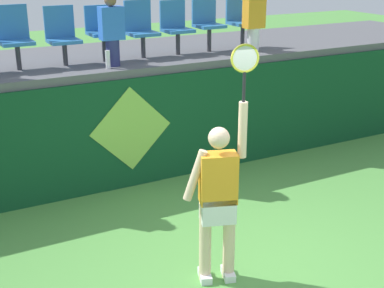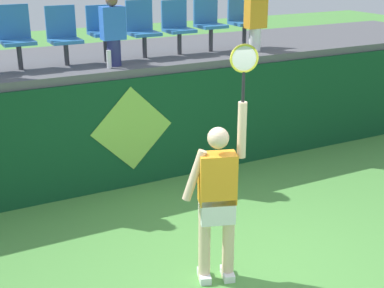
{
  "view_description": "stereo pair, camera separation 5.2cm",
  "coord_description": "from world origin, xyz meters",
  "px_view_note": "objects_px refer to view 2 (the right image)",
  "views": [
    {
      "loc": [
        -3.03,
        -4.29,
        3.41
      ],
      "look_at": [
        -0.18,
        1.02,
        1.24
      ],
      "focal_mm": 51.18,
      "sensor_mm": 36.0,
      "label": 1
    },
    {
      "loc": [
        -2.98,
        -4.32,
        3.41
      ],
      "look_at": [
        -0.18,
        1.02,
        1.24
      ],
      "focal_mm": 51.18,
      "sensor_mm": 36.0,
      "label": 2
    }
  ],
  "objects_px": {
    "stadium_chair_2": "(63,34)",
    "stadium_chair_7": "(242,18)",
    "stadium_chair_3": "(103,29)",
    "stadium_chair_6": "(209,22)",
    "spectator_0": "(256,18)",
    "stadium_chair_4": "(142,27)",
    "tennis_player": "(218,196)",
    "water_bottle": "(109,59)",
    "spectator_1": "(113,30)",
    "stadium_chair_1": "(16,35)",
    "stadium_chair_5": "(177,25)"
  },
  "relations": [
    {
      "from": "stadium_chair_3",
      "to": "stadium_chair_5",
      "type": "relative_size",
      "value": 0.97
    },
    {
      "from": "stadium_chair_2",
      "to": "spectator_0",
      "type": "height_order",
      "value": "spectator_0"
    },
    {
      "from": "stadium_chair_4",
      "to": "spectator_1",
      "type": "bearing_deg",
      "value": -145.32
    },
    {
      "from": "spectator_0",
      "to": "spectator_1",
      "type": "distance_m",
      "value": 2.48
    },
    {
      "from": "water_bottle",
      "to": "stadium_chair_2",
      "type": "xyz_separation_m",
      "value": [
        -0.48,
        0.57,
        0.32
      ]
    },
    {
      "from": "spectator_0",
      "to": "spectator_1",
      "type": "height_order",
      "value": "spectator_0"
    },
    {
      "from": "stadium_chair_4",
      "to": "spectator_0",
      "type": "distance_m",
      "value": 1.89
    },
    {
      "from": "stadium_chair_3",
      "to": "stadium_chair_5",
      "type": "height_order",
      "value": "stadium_chair_5"
    },
    {
      "from": "water_bottle",
      "to": "spectator_0",
      "type": "xyz_separation_m",
      "value": [
        2.61,
        0.17,
        0.42
      ]
    },
    {
      "from": "stadium_chair_4",
      "to": "spectator_1",
      "type": "xyz_separation_m",
      "value": [
        -0.64,
        -0.44,
        0.05
      ]
    },
    {
      "from": "water_bottle",
      "to": "stadium_chair_3",
      "type": "xyz_separation_m",
      "value": [
        0.13,
        0.56,
        0.35
      ]
    },
    {
      "from": "tennis_player",
      "to": "stadium_chair_7",
      "type": "bearing_deg",
      "value": 54.6
    },
    {
      "from": "stadium_chair_3",
      "to": "stadium_chair_6",
      "type": "xyz_separation_m",
      "value": [
        1.83,
        0.0,
        0.0
      ]
    },
    {
      "from": "stadium_chair_4",
      "to": "stadium_chair_1",
      "type": "bearing_deg",
      "value": 179.98
    },
    {
      "from": "stadium_chair_7",
      "to": "spectator_0",
      "type": "relative_size",
      "value": 0.85
    },
    {
      "from": "stadium_chair_4",
      "to": "stadium_chair_7",
      "type": "bearing_deg",
      "value": -0.09
    },
    {
      "from": "water_bottle",
      "to": "stadium_chair_4",
      "type": "distance_m",
      "value": 1.01
    },
    {
      "from": "stadium_chair_4",
      "to": "spectator_1",
      "type": "distance_m",
      "value": 0.77
    },
    {
      "from": "tennis_player",
      "to": "stadium_chair_4",
      "type": "height_order",
      "value": "stadium_chair_4"
    },
    {
      "from": "stadium_chair_3",
      "to": "stadium_chair_5",
      "type": "bearing_deg",
      "value": 0.35
    },
    {
      "from": "tennis_player",
      "to": "stadium_chair_2",
      "type": "distance_m",
      "value": 3.83
    },
    {
      "from": "water_bottle",
      "to": "spectator_1",
      "type": "height_order",
      "value": "spectator_1"
    },
    {
      "from": "tennis_player",
      "to": "spectator_0",
      "type": "distance_m",
      "value": 4.29
    },
    {
      "from": "spectator_0",
      "to": "stadium_chair_1",
      "type": "bearing_deg",
      "value": 173.85
    },
    {
      "from": "stadium_chair_3",
      "to": "stadium_chair_5",
      "type": "xyz_separation_m",
      "value": [
        1.24,
        0.01,
        -0.01
      ]
    },
    {
      "from": "stadium_chair_6",
      "to": "stadium_chair_1",
      "type": "bearing_deg",
      "value": 179.81
    },
    {
      "from": "stadium_chair_1",
      "to": "stadium_chair_3",
      "type": "xyz_separation_m",
      "value": [
        1.28,
        -0.01,
        -0.0
      ]
    },
    {
      "from": "stadium_chair_1",
      "to": "stadium_chair_4",
      "type": "xyz_separation_m",
      "value": [
        1.91,
        -0.0,
        -0.01
      ]
    },
    {
      "from": "tennis_player",
      "to": "stadium_chair_2",
      "type": "height_order",
      "value": "stadium_chair_2"
    },
    {
      "from": "water_bottle",
      "to": "stadium_chair_2",
      "type": "height_order",
      "value": "stadium_chair_2"
    },
    {
      "from": "stadium_chair_4",
      "to": "stadium_chair_6",
      "type": "xyz_separation_m",
      "value": [
        1.19,
        -0.01,
        0.01
      ]
    },
    {
      "from": "stadium_chair_1",
      "to": "spectator_0",
      "type": "bearing_deg",
      "value": -6.15
    },
    {
      "from": "stadium_chair_1",
      "to": "stadium_chair_6",
      "type": "bearing_deg",
      "value": -0.19
    },
    {
      "from": "stadium_chair_1",
      "to": "stadium_chair_4",
      "type": "distance_m",
      "value": 1.91
    },
    {
      "from": "spectator_0",
      "to": "water_bottle",
      "type": "bearing_deg",
      "value": -176.29
    },
    {
      "from": "stadium_chair_5",
      "to": "spectator_0",
      "type": "relative_size",
      "value": 0.8
    },
    {
      "from": "stadium_chair_2",
      "to": "stadium_chair_7",
      "type": "xyz_separation_m",
      "value": [
        3.09,
        -0.0,
        0.06
      ]
    },
    {
      "from": "tennis_player",
      "to": "water_bottle",
      "type": "distance_m",
      "value": 3.15
    },
    {
      "from": "stadium_chair_6",
      "to": "spectator_0",
      "type": "relative_size",
      "value": 0.79
    },
    {
      "from": "stadium_chair_5",
      "to": "stadium_chair_6",
      "type": "bearing_deg",
      "value": -0.57
    },
    {
      "from": "stadium_chair_5",
      "to": "stadium_chair_4",
      "type": "bearing_deg",
      "value": 179.65
    },
    {
      "from": "stadium_chair_4",
      "to": "spectator_1",
      "type": "height_order",
      "value": "spectator_1"
    },
    {
      "from": "stadium_chair_6",
      "to": "stadium_chair_7",
      "type": "relative_size",
      "value": 0.93
    },
    {
      "from": "stadium_chair_5",
      "to": "stadium_chair_6",
      "type": "height_order",
      "value": "stadium_chair_5"
    },
    {
      "from": "spectator_0",
      "to": "stadium_chair_5",
      "type": "bearing_deg",
      "value": 162.09
    },
    {
      "from": "stadium_chair_1",
      "to": "stadium_chair_2",
      "type": "distance_m",
      "value": 0.67
    },
    {
      "from": "tennis_player",
      "to": "spectator_0",
      "type": "bearing_deg",
      "value": 51.33
    },
    {
      "from": "tennis_player",
      "to": "stadium_chair_1",
      "type": "xyz_separation_m",
      "value": [
        -1.21,
        3.59,
        1.27
      ]
    },
    {
      "from": "spectator_1",
      "to": "water_bottle",
      "type": "bearing_deg",
      "value": -133.94
    },
    {
      "from": "tennis_player",
      "to": "stadium_chair_5",
      "type": "height_order",
      "value": "stadium_chair_5"
    }
  ]
}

